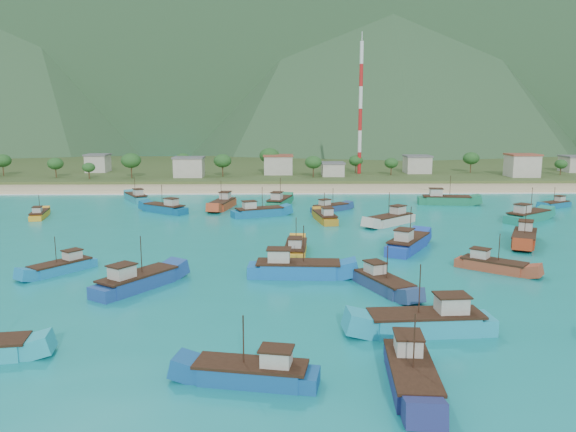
{
  "coord_description": "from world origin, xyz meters",
  "views": [
    {
      "loc": [
        -0.58,
        -81.89,
        20.79
      ],
      "look_at": [
        1.42,
        18.0,
        3.0
      ],
      "focal_mm": 35.0,
      "sensor_mm": 36.0,
      "label": 1
    }
  ],
  "objects_px": {
    "boat_32": "(325,218)",
    "boat_17": "(445,200)",
    "boat_8": "(524,239)",
    "boat_19": "(555,205)",
    "boat_4": "(62,268)",
    "boat_24": "(408,244)",
    "boat_2": "(391,220)",
    "boat_14": "(223,205)",
    "boat_21": "(296,250)",
    "radio_tower": "(360,109)",
    "boat_20": "(137,282)",
    "boat_22": "(383,284)",
    "boat_3": "(253,375)",
    "boat_16": "(296,270)",
    "boat_12": "(136,198)",
    "boat_18": "(40,215)",
    "boat_1": "(165,209)",
    "boat_27": "(492,266)",
    "boat_31": "(279,203)",
    "boat_5": "(330,208)",
    "boat_10": "(411,375)",
    "boat_30": "(259,212)",
    "boat_7": "(528,217)"
  },
  "relations": [
    {
      "from": "boat_8",
      "to": "boat_4",
      "type": "bearing_deg",
      "value": 39.12
    },
    {
      "from": "boat_17",
      "to": "boat_21",
      "type": "distance_m",
      "value": 61.64
    },
    {
      "from": "boat_27",
      "to": "boat_31",
      "type": "xyz_separation_m",
      "value": [
        -28.82,
        56.23,
        0.26
      ]
    },
    {
      "from": "boat_2",
      "to": "boat_17",
      "type": "bearing_deg",
      "value": -78.25
    },
    {
      "from": "radio_tower",
      "to": "boat_22",
      "type": "height_order",
      "value": "radio_tower"
    },
    {
      "from": "boat_16",
      "to": "boat_32",
      "type": "xyz_separation_m",
      "value": [
        7.15,
        39.22,
        -0.21
      ]
    },
    {
      "from": "radio_tower",
      "to": "boat_1",
      "type": "distance_m",
      "value": 88.97
    },
    {
      "from": "boat_8",
      "to": "boat_16",
      "type": "bearing_deg",
      "value": 52.3
    },
    {
      "from": "boat_2",
      "to": "boat_30",
      "type": "height_order",
      "value": "boat_2"
    },
    {
      "from": "radio_tower",
      "to": "boat_14",
      "type": "distance_m",
      "value": 78.04
    },
    {
      "from": "boat_1",
      "to": "boat_21",
      "type": "distance_m",
      "value": 47.4
    },
    {
      "from": "boat_30",
      "to": "radio_tower",
      "type": "bearing_deg",
      "value": 134.02
    },
    {
      "from": "boat_14",
      "to": "boat_21",
      "type": "bearing_deg",
      "value": 120.71
    },
    {
      "from": "boat_17",
      "to": "boat_22",
      "type": "relative_size",
      "value": 1.21
    },
    {
      "from": "boat_5",
      "to": "boat_10",
      "type": "relative_size",
      "value": 0.8
    },
    {
      "from": "boat_7",
      "to": "boat_30",
      "type": "relative_size",
      "value": 1.03
    },
    {
      "from": "boat_24",
      "to": "boat_31",
      "type": "height_order",
      "value": "boat_24"
    },
    {
      "from": "boat_27",
      "to": "boat_24",
      "type": "bearing_deg",
      "value": -105.62
    },
    {
      "from": "boat_20",
      "to": "boat_24",
      "type": "distance_m",
      "value": 42.56
    },
    {
      "from": "boat_21",
      "to": "boat_3",
      "type": "bearing_deg",
      "value": -91.64
    },
    {
      "from": "boat_18",
      "to": "boat_19",
      "type": "distance_m",
      "value": 114.52
    },
    {
      "from": "boat_4",
      "to": "boat_24",
      "type": "bearing_deg",
      "value": -129.15
    },
    {
      "from": "boat_18",
      "to": "boat_4",
      "type": "bearing_deg",
      "value": -75.4
    },
    {
      "from": "boat_2",
      "to": "boat_32",
      "type": "distance_m",
      "value": 13.08
    },
    {
      "from": "boat_16",
      "to": "boat_19",
      "type": "height_order",
      "value": "boat_16"
    },
    {
      "from": "radio_tower",
      "to": "boat_20",
      "type": "bearing_deg",
      "value": -110.06
    },
    {
      "from": "boat_20",
      "to": "boat_24",
      "type": "xyz_separation_m",
      "value": [
        37.8,
        19.56,
        0.06
      ]
    },
    {
      "from": "boat_4",
      "to": "boat_30",
      "type": "relative_size",
      "value": 0.78
    },
    {
      "from": "boat_2",
      "to": "boat_20",
      "type": "distance_m",
      "value": 56.83
    },
    {
      "from": "boat_3",
      "to": "boat_22",
      "type": "distance_m",
      "value": 28.05
    },
    {
      "from": "boat_17",
      "to": "boat_24",
      "type": "distance_m",
      "value": 50.15
    },
    {
      "from": "boat_12",
      "to": "boat_20",
      "type": "height_order",
      "value": "boat_20"
    },
    {
      "from": "boat_16",
      "to": "boat_32",
      "type": "distance_m",
      "value": 39.87
    },
    {
      "from": "boat_3",
      "to": "boat_21",
      "type": "xyz_separation_m",
      "value": [
        4.75,
        41.56,
        0.02
      ]
    },
    {
      "from": "boat_24",
      "to": "boat_27",
      "type": "height_order",
      "value": "boat_24"
    },
    {
      "from": "boat_4",
      "to": "boat_18",
      "type": "xyz_separation_m",
      "value": [
        -20.25,
        41.75,
        -0.05
      ]
    },
    {
      "from": "boat_27",
      "to": "boat_2",
      "type": "bearing_deg",
      "value": -129.31
    },
    {
      "from": "boat_5",
      "to": "boat_4",
      "type": "bearing_deg",
      "value": -76.72
    },
    {
      "from": "boat_19",
      "to": "boat_18",
      "type": "bearing_deg",
      "value": 64.82
    },
    {
      "from": "boat_2",
      "to": "boat_4",
      "type": "height_order",
      "value": "boat_2"
    },
    {
      "from": "boat_2",
      "to": "boat_16",
      "type": "height_order",
      "value": "boat_16"
    },
    {
      "from": "boat_8",
      "to": "boat_19",
      "type": "distance_m",
      "value": 44.01
    },
    {
      "from": "boat_10",
      "to": "boat_27",
      "type": "xyz_separation_m",
      "value": [
        18.95,
        32.73,
        -0.17
      ]
    },
    {
      "from": "boat_1",
      "to": "boat_22",
      "type": "bearing_deg",
      "value": -109.99
    },
    {
      "from": "boat_32",
      "to": "boat_17",
      "type": "bearing_deg",
      "value": 26.7
    },
    {
      "from": "boat_27",
      "to": "boat_20",
      "type": "bearing_deg",
      "value": -42.29
    },
    {
      "from": "boat_10",
      "to": "boat_12",
      "type": "relative_size",
      "value": 1.04
    },
    {
      "from": "boat_5",
      "to": "boat_21",
      "type": "bearing_deg",
      "value": -49.51
    },
    {
      "from": "boat_14",
      "to": "boat_24",
      "type": "relative_size",
      "value": 0.98
    },
    {
      "from": "boat_12",
      "to": "boat_21",
      "type": "xyz_separation_m",
      "value": [
        37.9,
        -55.97,
        -0.05
      ]
    }
  ]
}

